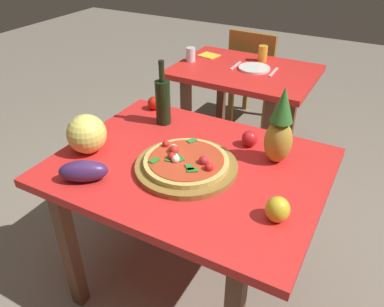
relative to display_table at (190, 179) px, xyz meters
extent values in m
plane|color=gray|center=(0.00, 0.00, -0.64)|extent=(10.00, 10.00, 0.00)
cube|color=brown|center=(-0.40, -0.40, -0.29)|extent=(0.06, 0.06, 0.68)
cube|color=brown|center=(-0.40, 0.40, -0.29)|extent=(0.06, 0.06, 0.68)
cube|color=brown|center=(0.40, 0.40, -0.29)|extent=(0.06, 0.06, 0.68)
cube|color=red|center=(0.00, 0.00, 0.07)|extent=(1.16, 0.91, 0.04)
cube|color=brown|center=(-0.53, 0.92, -0.29)|extent=(0.06, 0.06, 0.68)
cube|color=brown|center=(0.07, 0.92, -0.29)|extent=(0.06, 0.06, 0.68)
cube|color=brown|center=(-0.53, 1.53, -0.29)|extent=(0.06, 0.06, 0.68)
cube|color=brown|center=(0.07, 1.53, -0.29)|extent=(0.06, 0.06, 0.68)
cube|color=red|center=(-0.23, 1.22, 0.07)|extent=(0.97, 0.71, 0.04)
cube|color=olive|center=(-0.18, 2.03, -0.43)|extent=(0.04, 0.04, 0.41)
cube|color=olive|center=(-0.51, 2.05, -0.43)|extent=(0.04, 0.04, 0.41)
cube|color=olive|center=(-0.19, 1.71, -0.43)|extent=(0.04, 0.04, 0.41)
cube|color=olive|center=(-0.52, 1.72, -0.43)|extent=(0.04, 0.04, 0.41)
cube|color=olive|center=(-0.35, 1.88, -0.21)|extent=(0.42, 0.42, 0.04)
cube|color=olive|center=(-0.36, 1.70, 0.01)|extent=(0.40, 0.06, 0.40)
cylinder|color=olive|center=(0.01, -0.04, 0.10)|extent=(0.44, 0.44, 0.02)
cylinder|color=#D6B65D|center=(0.01, -0.04, 0.12)|extent=(0.36, 0.36, 0.02)
cylinder|color=#C03E22|center=(0.01, -0.04, 0.14)|extent=(0.32, 0.32, 0.00)
sphere|color=red|center=(-0.04, -0.07, 0.15)|extent=(0.04, 0.04, 0.04)
sphere|color=red|center=(0.09, -0.04, 0.15)|extent=(0.04, 0.04, 0.04)
sphere|color=red|center=(0.13, -0.07, 0.15)|extent=(0.04, 0.04, 0.04)
sphere|color=red|center=(-0.12, 0.01, 0.15)|extent=(0.03, 0.03, 0.03)
sphere|color=red|center=(-0.06, -0.02, 0.15)|extent=(0.04, 0.04, 0.04)
cube|color=#2D8330|center=(0.05, -0.10, 0.14)|extent=(0.05, 0.05, 0.00)
cube|color=#29812A|center=(-0.05, -0.08, 0.14)|extent=(0.04, 0.05, 0.00)
cube|color=#317C24|center=(-0.06, -0.03, 0.14)|extent=(0.05, 0.05, 0.00)
cube|color=#25782E|center=(-0.01, -0.06, 0.14)|extent=(0.05, 0.05, 0.00)
cube|color=#2E8127|center=(-0.10, -0.12, 0.14)|extent=(0.04, 0.05, 0.00)
cube|color=#2D8135|center=(-0.04, 0.10, 0.14)|extent=(0.04, 0.05, 0.00)
cube|color=#288626|center=(0.07, -0.11, 0.14)|extent=(0.05, 0.05, 0.00)
sphere|color=#E2F7CF|center=(-0.07, -0.01, 0.15)|extent=(0.03, 0.03, 0.03)
sphere|color=#F1E4D0|center=(-0.02, -0.08, 0.15)|extent=(0.03, 0.03, 0.03)
sphere|color=white|center=(-0.04, -0.06, 0.15)|extent=(0.02, 0.02, 0.02)
cylinder|color=black|center=(-0.30, 0.27, 0.20)|extent=(0.08, 0.08, 0.23)
cylinder|color=black|center=(-0.30, 0.27, 0.36)|extent=(0.03, 0.03, 0.09)
cylinder|color=black|center=(-0.30, 0.27, 0.41)|extent=(0.03, 0.03, 0.02)
ellipsoid|color=#B38930|center=(0.33, 0.20, 0.19)|extent=(0.12, 0.12, 0.20)
cone|color=#31712B|center=(0.33, 0.20, 0.36)|extent=(0.10, 0.10, 0.15)
sphere|color=#E9DE63|center=(-0.46, -0.13, 0.18)|extent=(0.18, 0.18, 0.18)
ellipsoid|color=gold|center=(0.45, -0.17, 0.13)|extent=(0.09, 0.09, 0.10)
ellipsoid|color=#442457|center=(-0.32, -0.31, 0.13)|extent=(0.22, 0.18, 0.09)
sphere|color=red|center=(0.18, 0.26, 0.13)|extent=(0.08, 0.08, 0.08)
sphere|color=red|center=(-0.43, 0.38, 0.13)|extent=(0.07, 0.07, 0.07)
cylinder|color=gold|center=(-0.18, 1.44, 0.15)|extent=(0.07, 0.07, 0.11)
cylinder|color=silver|center=(-0.64, 1.18, 0.14)|extent=(0.07, 0.07, 0.10)
cylinder|color=white|center=(-0.17, 1.25, 0.10)|extent=(0.22, 0.22, 0.02)
cube|color=silver|center=(-0.31, 1.25, 0.09)|extent=(0.02, 0.18, 0.01)
cube|color=silver|center=(-0.03, 1.25, 0.09)|extent=(0.02, 0.18, 0.01)
cube|color=yellow|center=(-0.58, 1.36, 0.09)|extent=(0.16, 0.14, 0.01)
camera|label=1|loc=(0.67, -1.21, 1.02)|focal=35.65mm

